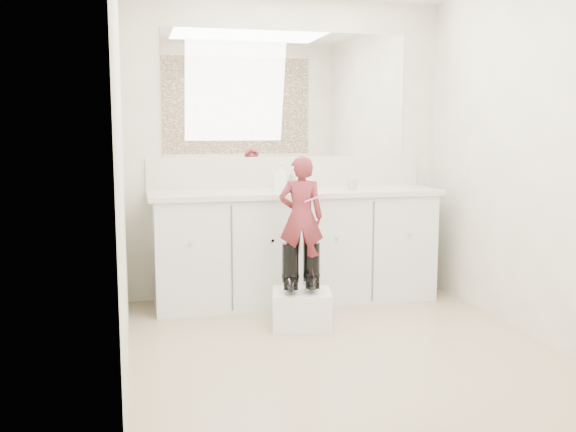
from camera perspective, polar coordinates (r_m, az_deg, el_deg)
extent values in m
plane|color=#8E7C5D|center=(4.07, 5.02, -11.92)|extent=(3.00, 3.00, 0.00)
plane|color=beige|center=(5.28, -0.09, 5.94)|extent=(2.60, 0.00, 2.60)
plane|color=beige|center=(2.47, 16.63, 3.48)|extent=(2.60, 0.00, 2.60)
plane|color=beige|center=(3.63, -14.64, 4.84)|extent=(0.00, 3.00, 3.00)
plane|color=beige|center=(4.43, 21.41, 5.05)|extent=(0.00, 3.00, 3.00)
cube|color=silver|center=(5.10, 0.65, -2.90)|extent=(2.20, 0.55, 0.85)
cube|color=beige|center=(5.02, 0.70, 2.07)|extent=(2.28, 0.58, 0.04)
cube|color=beige|center=(5.27, -0.05, 3.93)|extent=(2.28, 0.03, 0.25)
cube|color=white|center=(5.27, -0.05, 10.73)|extent=(2.00, 0.02, 1.00)
cube|color=#472819|center=(2.49, 16.93, 13.89)|extent=(2.00, 0.01, 1.20)
cylinder|color=silver|center=(5.17, 0.24, 3.02)|extent=(0.08, 0.08, 0.10)
imported|color=beige|center=(5.10, 5.74, 2.87)|extent=(0.12, 0.12, 0.09)
imported|color=white|center=(4.99, -0.65, 3.51)|extent=(0.13, 0.13, 0.21)
cube|color=white|center=(4.49, 1.22, -8.28)|extent=(0.46, 0.41, 0.26)
imported|color=#B43748|center=(4.38, 1.18, -0.08)|extent=(0.34, 0.26, 0.83)
cylinder|color=pink|center=(4.30, 2.36, 1.58)|extent=(0.13, 0.04, 0.06)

